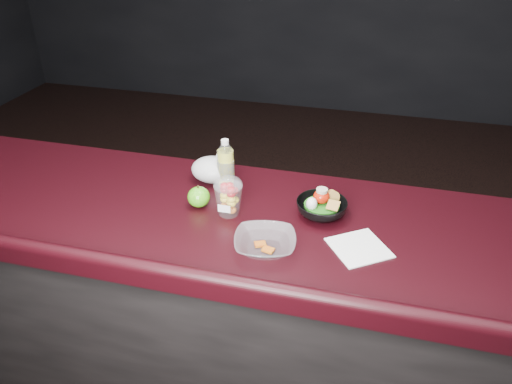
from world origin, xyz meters
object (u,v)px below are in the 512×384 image
(green_apple, at_px, (199,197))
(snack_bowl, at_px, (321,207))
(lemonade_bottle, at_px, (226,167))
(takeout_bowl, at_px, (265,243))
(fruit_cup, at_px, (228,196))

(green_apple, distance_m, snack_bowl, 0.42)
(lemonade_bottle, xyz_separation_m, snack_bowl, (0.37, -0.11, -0.05))
(snack_bowl, distance_m, takeout_bowl, 0.27)
(lemonade_bottle, distance_m, takeout_bowl, 0.42)
(green_apple, bearing_deg, fruit_cup, -10.23)
(snack_bowl, bearing_deg, fruit_cup, -166.95)
(lemonade_bottle, bearing_deg, fruit_cup, -69.98)
(lemonade_bottle, xyz_separation_m, green_apple, (-0.05, -0.16, -0.04))
(lemonade_bottle, height_order, fruit_cup, lemonade_bottle)
(green_apple, bearing_deg, takeout_bowl, -33.33)
(green_apple, bearing_deg, lemonade_bottle, 72.41)
(green_apple, height_order, snack_bowl, snack_bowl)
(fruit_cup, distance_m, green_apple, 0.12)
(fruit_cup, height_order, takeout_bowl, fruit_cup)
(lemonade_bottle, height_order, snack_bowl, lemonade_bottle)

